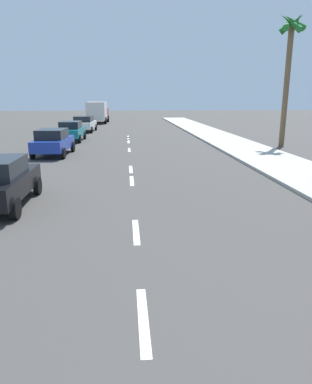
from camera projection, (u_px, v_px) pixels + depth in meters
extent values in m
plane|color=#423F3D|center=(131.00, 166.00, 18.16)|extent=(160.00, 160.00, 0.00)
cube|color=#B2ADA3|center=(263.00, 156.00, 20.69)|extent=(3.60, 80.00, 0.14)
cube|color=white|center=(143.00, 319.00, 5.59)|extent=(0.16, 1.80, 0.01)
cube|color=white|center=(136.00, 231.00, 9.25)|extent=(0.16, 1.80, 0.01)
cube|color=white|center=(132.00, 181.00, 14.89)|extent=(0.16, 1.80, 0.01)
cube|color=white|center=(131.00, 169.00, 17.25)|extent=(0.16, 1.80, 0.01)
cube|color=white|center=(129.00, 150.00, 23.68)|extent=(0.16, 1.80, 0.01)
cube|color=white|center=(129.00, 142.00, 27.99)|extent=(0.16, 1.80, 0.01)
cube|color=white|center=(128.00, 138.00, 30.55)|extent=(0.16, 1.80, 0.01)
cube|color=white|center=(128.00, 137.00, 31.57)|extent=(0.16, 1.80, 0.01)
cylinder|color=black|center=(38.00, 186.00, 12.75)|extent=(0.18, 0.64, 0.64)
cylinder|color=black|center=(15.00, 208.00, 10.12)|extent=(0.18, 0.64, 0.64)
cube|color=#1E389E|center=(53.00, 144.00, 21.35)|extent=(1.94, 4.19, 0.64)
cube|color=black|center=(52.00, 134.00, 21.00)|extent=(1.63, 2.21, 0.56)
cylinder|color=black|center=(46.00, 147.00, 22.77)|extent=(0.21, 0.65, 0.64)
cylinder|color=black|center=(73.00, 147.00, 22.82)|extent=(0.21, 0.65, 0.64)
cylinder|color=black|center=(32.00, 153.00, 20.07)|extent=(0.21, 0.65, 0.64)
cylinder|color=black|center=(63.00, 153.00, 20.12)|extent=(0.21, 0.65, 0.64)
cube|color=#14727A|center=(71.00, 132.00, 28.29)|extent=(1.81, 4.03, 0.64)
cube|color=black|center=(70.00, 125.00, 27.94)|extent=(1.54, 2.12, 0.56)
cylinder|color=black|center=(64.00, 135.00, 29.65)|extent=(0.20, 0.65, 0.64)
cylinder|color=black|center=(85.00, 135.00, 29.73)|extent=(0.20, 0.65, 0.64)
cylinder|color=black|center=(57.00, 139.00, 27.03)|extent=(0.20, 0.65, 0.64)
cylinder|color=black|center=(80.00, 139.00, 27.12)|extent=(0.20, 0.65, 0.64)
cube|color=white|center=(84.00, 125.00, 36.12)|extent=(2.14, 4.58, 0.64)
cube|color=black|center=(84.00, 119.00, 35.75)|extent=(1.79, 2.42, 0.56)
cylinder|color=black|center=(78.00, 127.00, 37.66)|extent=(0.22, 0.65, 0.64)
cylinder|color=black|center=(96.00, 127.00, 37.70)|extent=(0.22, 0.65, 0.64)
cylinder|color=black|center=(72.00, 130.00, 34.72)|extent=(0.22, 0.65, 0.64)
cylinder|color=black|center=(92.00, 130.00, 34.77)|extent=(0.22, 0.65, 0.64)
cube|color=maroon|center=(99.00, 113.00, 50.27)|extent=(2.49, 2.43, 1.40)
cube|color=silver|center=(97.00, 111.00, 47.26)|extent=(2.55, 4.25, 2.30)
cylinder|color=black|center=(91.00, 119.00, 50.28)|extent=(0.31, 0.91, 0.90)
cylinder|color=black|center=(108.00, 119.00, 50.39)|extent=(0.31, 0.91, 0.90)
cylinder|color=black|center=(87.00, 121.00, 46.51)|extent=(0.31, 0.91, 0.90)
cylinder|color=black|center=(105.00, 121.00, 46.62)|extent=(0.31, 0.91, 0.90)
cylinder|color=brown|center=(286.00, 86.00, 24.18)|extent=(0.37, 0.37, 8.22)
cone|color=#1E6B28|center=(296.00, 23.00, 23.16)|extent=(0.56, 1.60, 1.17)
cone|color=#1E6B28|center=(292.00, 23.00, 23.40)|extent=(1.62, 1.00, 1.43)
cone|color=#1E6B28|center=(288.00, 23.00, 23.32)|extent=(1.42, 1.66, 1.37)
cone|color=#1E6B28|center=(291.00, 22.00, 22.98)|extent=(1.40, 1.50, 1.59)
cone|color=#1E6B28|center=(295.00, 22.00, 22.94)|extent=(1.77, 0.85, 1.08)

